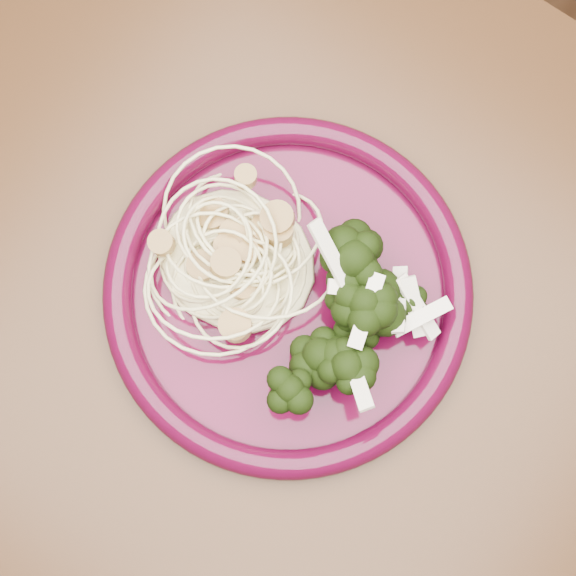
# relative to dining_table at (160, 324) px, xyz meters

# --- Properties ---
(dining_table) EXTENTS (1.20, 0.80, 0.75)m
(dining_table) POSITION_rel_dining_table_xyz_m (0.00, 0.00, 0.00)
(dining_table) COLOR #472814
(dining_table) RESTS_ON ground
(dinner_plate) EXTENTS (0.30, 0.30, 0.02)m
(dinner_plate) POSITION_rel_dining_table_xyz_m (0.09, 0.07, 0.11)
(dinner_plate) COLOR #450620
(dinner_plate) RESTS_ON dining_table
(spaghetti_pile) EXTENTS (0.13, 0.12, 0.03)m
(spaghetti_pile) POSITION_rel_dining_table_xyz_m (0.04, 0.07, 0.12)
(spaghetti_pile) COLOR #FBF1B1
(spaghetti_pile) RESTS_ON dinner_plate
(scallop_cluster) EXTENTS (0.13, 0.13, 0.04)m
(scallop_cluster) POSITION_rel_dining_table_xyz_m (0.04, 0.07, 0.15)
(scallop_cluster) COLOR #AC8548
(scallop_cluster) RESTS_ON spaghetti_pile
(broccoli_pile) EXTENTS (0.10, 0.16, 0.05)m
(broccoli_pile) POSITION_rel_dining_table_xyz_m (0.14, 0.08, 0.13)
(broccoli_pile) COLOR black
(broccoli_pile) RESTS_ON dinner_plate
(onion_garnish) EXTENTS (0.07, 0.10, 0.06)m
(onion_garnish) POSITION_rel_dining_table_xyz_m (0.14, 0.08, 0.16)
(onion_garnish) COLOR white
(onion_garnish) RESTS_ON broccoli_pile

